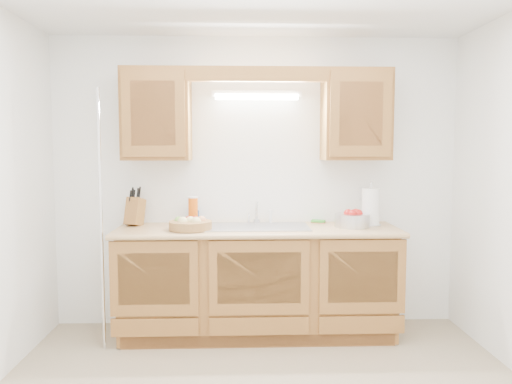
{
  "coord_description": "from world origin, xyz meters",
  "views": [
    {
      "loc": [
        -0.16,
        -2.85,
        1.55
      ],
      "look_at": [
        -0.03,
        0.85,
        1.22
      ],
      "focal_mm": 35.0,
      "sensor_mm": 36.0,
      "label": 1
    }
  ],
  "objects_px": {
    "fruit_basket": "(190,224)",
    "paper_towel": "(371,207)",
    "knife_block": "(135,211)",
    "apple_bowl": "(352,219)"
  },
  "relations": [
    {
      "from": "apple_bowl",
      "to": "paper_towel",
      "type": "bearing_deg",
      "value": 18.89
    },
    {
      "from": "knife_block",
      "to": "paper_towel",
      "type": "xyz_separation_m",
      "value": [
        1.98,
        -0.1,
        0.04
      ]
    },
    {
      "from": "fruit_basket",
      "to": "knife_block",
      "type": "height_order",
      "value": "knife_block"
    },
    {
      "from": "fruit_basket",
      "to": "paper_towel",
      "type": "bearing_deg",
      "value": 6.0
    },
    {
      "from": "paper_towel",
      "to": "apple_bowl",
      "type": "xyz_separation_m",
      "value": [
        -0.17,
        -0.06,
        -0.09
      ]
    },
    {
      "from": "knife_block",
      "to": "apple_bowl",
      "type": "xyz_separation_m",
      "value": [
        1.81,
        -0.16,
        -0.06
      ]
    },
    {
      "from": "knife_block",
      "to": "apple_bowl",
      "type": "distance_m",
      "value": 1.82
    },
    {
      "from": "fruit_basket",
      "to": "paper_towel",
      "type": "relative_size",
      "value": 0.96
    },
    {
      "from": "knife_block",
      "to": "paper_towel",
      "type": "distance_m",
      "value": 1.98
    },
    {
      "from": "paper_towel",
      "to": "knife_block",
      "type": "bearing_deg",
      "value": 177.15
    }
  ]
}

